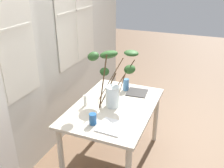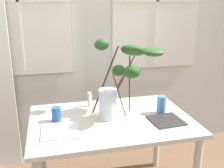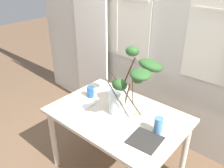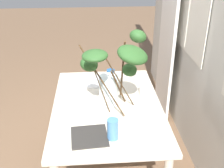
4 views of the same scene
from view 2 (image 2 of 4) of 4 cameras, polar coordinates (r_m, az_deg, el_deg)
name	(u,v)px [view 2 (image 2 of 4)]	position (r m, az deg, el deg)	size (l,w,h in m)	color
back_wall_with_windows	(91,21)	(2.76, -4.56, 13.25)	(4.29, 0.14, 2.84)	beige
dining_table	(111,130)	(2.13, -0.19, -9.80)	(1.24, 0.85, 0.74)	beige
vase_with_branches	(121,77)	(2.04, 1.84, 1.58)	(0.52, 0.52, 0.61)	silver
drinking_glass_blue_left	(57,114)	(2.07, -11.83, -6.37)	(0.07, 0.07, 0.11)	#235693
drinking_glass_blue_right	(161,105)	(2.19, 10.56, -4.38)	(0.07, 0.07, 0.15)	#4C84BC
plate_square_left	(60,131)	(1.92, -11.10, -9.89)	(0.25, 0.25, 0.01)	white
plate_square_right	(166,120)	(2.08, 11.54, -7.66)	(0.24, 0.24, 0.01)	#2D2B28
napkin_folded	(109,136)	(1.83, -0.55, -11.16)	(0.15, 0.08, 0.00)	silver
pillar_candle	(90,99)	(2.30, -4.84, -3.31)	(0.03, 0.03, 0.14)	silver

